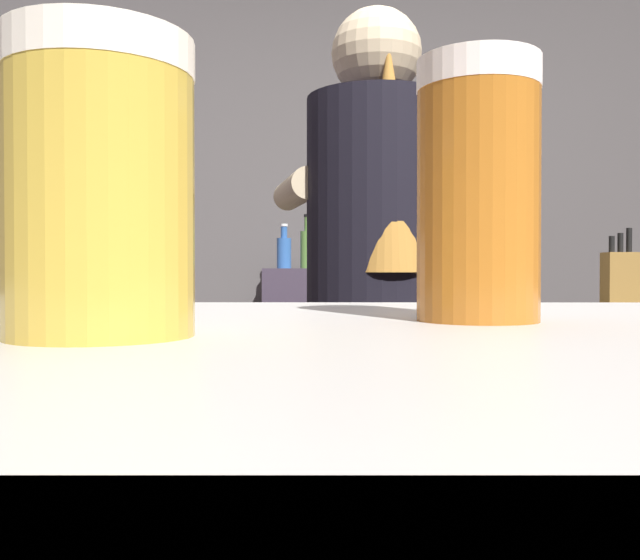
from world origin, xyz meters
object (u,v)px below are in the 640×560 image
object	(u,v)px
pint_glass_far	(100,189)
knife_block	(620,282)
bottle_olive_oil	(365,253)
pint_glass_near	(478,191)
chefs_knife	(459,316)
bartender	(377,302)
bottle_soy	(393,252)
bottle_hot_sauce	(308,247)
bottle_vinegar	(284,251)
mixing_bowl	(360,306)

from	to	relation	value
pint_glass_far	knife_block	bearing A→B (deg)	61.00
pint_glass_far	bottle_olive_oil	size ratio (longest dim) A/B	0.71
pint_glass_near	pint_glass_far	distance (m)	0.21
knife_block	chefs_knife	size ratio (longest dim) A/B	1.16
bartender	bottle_soy	bearing A→B (deg)	-19.19
bartender	bottle_olive_oil	bearing A→B (deg)	-14.33
pint_glass_near	bottle_hot_sauce	size ratio (longest dim) A/B	0.58
bottle_hot_sauce	bottle_vinegar	size ratio (longest dim) A/B	1.19
pint_glass_near	pint_glass_far	xyz separation A→B (m)	(-0.19, -0.10, -0.01)
bartender	bottle_hot_sauce	size ratio (longest dim) A/B	6.52
bottle_soy	bottle_vinegar	xyz separation A→B (m)	(-0.53, 0.08, 0.00)
bottle_vinegar	bottle_hot_sauce	bearing A→B (deg)	-24.92
knife_block	bottle_olive_oil	bearing A→B (deg)	125.33
bartender	bottle_hot_sauce	xyz separation A→B (m)	(-0.21, 1.63, 0.19)
bottle_olive_oil	bottle_vinegar	world-z (taller)	bottle_vinegar
bartender	knife_block	xyz separation A→B (m)	(0.83, 0.55, 0.04)
pint_glass_far	bottle_soy	bearing A→B (deg)	81.87
bartender	pint_glass_far	world-z (taller)	bartender
bottle_olive_oil	bottle_hot_sauce	bearing A→B (deg)	-178.31
bottle_hot_sauce	bottle_olive_oil	bearing A→B (deg)	1.69
chefs_knife	pint_glass_far	xyz separation A→B (m)	(-0.50, -1.75, 0.18)
mixing_bowl	bottle_olive_oil	bearing A→B (deg)	86.03
pint_glass_near	chefs_knife	bearing A→B (deg)	79.32
mixing_bowl	pint_glass_near	bearing A→B (deg)	-90.64
bartender	pint_glass_near	size ratio (longest dim) A/B	11.19
mixing_bowl	knife_block	bearing A→B (deg)	0.45
knife_block	mixing_bowl	xyz separation A→B (m)	(-0.84, -0.01, -0.08)
mixing_bowl	bottle_soy	world-z (taller)	bottle_soy
bottle_olive_oil	bottle_vinegar	distance (m)	0.40
bottle_olive_oil	pint_glass_near	bearing A→B (deg)	-91.90
mixing_bowl	bottle_hot_sauce	world-z (taller)	bottle_hot_sauce
pint_glass_near	bottle_olive_oil	xyz separation A→B (m)	(0.10, 2.89, 0.03)
knife_block	bottle_soy	bearing A→B (deg)	120.94
pint_glass_near	pint_glass_far	bearing A→B (deg)	-153.31
chefs_knife	bottle_olive_oil	xyz separation A→B (m)	(-0.22, 1.23, 0.22)
chefs_knife	bottle_vinegar	size ratio (longest dim) A/B	1.10
bartender	bottle_vinegar	distance (m)	1.72
chefs_knife	bottle_hot_sauce	world-z (taller)	bottle_hot_sauce
bottle_soy	knife_block	bearing A→B (deg)	-59.06
bottle_soy	bottle_vinegar	distance (m)	0.54
mixing_bowl	bottle_olive_oil	distance (m)	1.11
mixing_bowl	bottle_hot_sauce	distance (m)	1.12
bottle_vinegar	mixing_bowl	bearing A→B (deg)	-74.34
knife_block	chefs_knife	bearing A→B (deg)	-165.11
pint_glass_near	bottle_olive_oil	bearing A→B (deg)	88.10
bartender	bottle_hot_sauce	world-z (taller)	bartender
mixing_bowl	chefs_knife	size ratio (longest dim) A/B	0.77
bottle_soy	chefs_knife	bearing A→B (deg)	-86.14
pint_glass_far	bottle_soy	xyz separation A→B (m)	(0.42, 2.95, 0.05)
bottle_vinegar	knife_block	bearing A→B (deg)	-44.19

